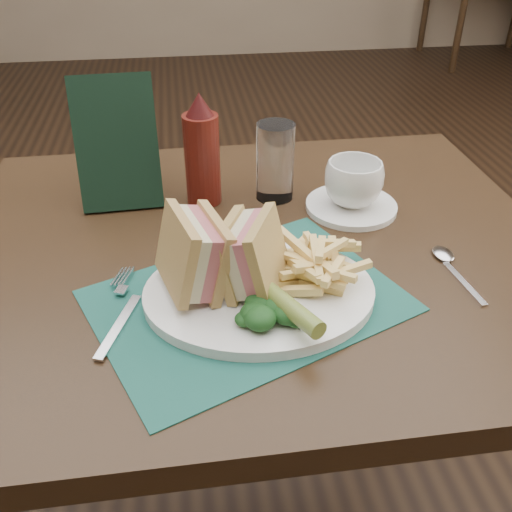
{
  "coord_description": "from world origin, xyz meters",
  "views": [
    {
      "loc": [
        -0.1,
        -1.22,
        1.21
      ],
      "look_at": [
        -0.02,
        -0.6,
        0.8
      ],
      "focal_mm": 40.0,
      "sensor_mm": 36.0,
      "label": 1
    }
  ],
  "objects_px": {
    "table_main": "(258,411)",
    "plate": "(259,293)",
    "table_bg_right": "(492,8)",
    "saucer": "(351,206)",
    "ketchup_bottle": "(202,150)",
    "check_presenter": "(117,144)",
    "coffee_cup": "(354,183)",
    "sandwich_half_b": "(236,251)",
    "sandwich_half_a": "(177,257)",
    "drinking_glass": "(275,162)",
    "placemat": "(247,301)"
  },
  "relations": [
    {
      "from": "drinking_glass",
      "to": "placemat",
      "type": "bearing_deg",
      "value": -106.48
    },
    {
      "from": "placemat",
      "to": "saucer",
      "type": "xyz_separation_m",
      "value": [
        0.2,
        0.22,
        0.0
      ]
    },
    {
      "from": "placemat",
      "to": "check_presenter",
      "type": "distance_m",
      "value": 0.36
    },
    {
      "from": "sandwich_half_b",
      "to": "drinking_glass",
      "type": "xyz_separation_m",
      "value": [
        0.09,
        0.26,
        -0.0
      ]
    },
    {
      "from": "plate",
      "to": "coffee_cup",
      "type": "distance_m",
      "value": 0.29
    },
    {
      "from": "sandwich_half_a",
      "to": "table_main",
      "type": "bearing_deg",
      "value": 31.43
    },
    {
      "from": "sandwich_half_a",
      "to": "drinking_glass",
      "type": "height_order",
      "value": "drinking_glass"
    },
    {
      "from": "placemat",
      "to": "sandwich_half_a",
      "type": "bearing_deg",
      "value": 172.74
    },
    {
      "from": "sandwich_half_a",
      "to": "coffee_cup",
      "type": "bearing_deg",
      "value": 20.86
    },
    {
      "from": "coffee_cup",
      "to": "check_presenter",
      "type": "relative_size",
      "value": 0.44
    },
    {
      "from": "check_presenter",
      "to": "table_bg_right",
      "type": "bearing_deg",
      "value": 51.29
    },
    {
      "from": "plate",
      "to": "sandwich_half_a",
      "type": "height_order",
      "value": "sandwich_half_a"
    },
    {
      "from": "drinking_glass",
      "to": "check_presenter",
      "type": "bearing_deg",
      "value": 175.61
    },
    {
      "from": "table_bg_right",
      "to": "coffee_cup",
      "type": "height_order",
      "value": "coffee_cup"
    },
    {
      "from": "placemat",
      "to": "coffee_cup",
      "type": "height_order",
      "value": "coffee_cup"
    },
    {
      "from": "table_main",
      "to": "placemat",
      "type": "relative_size",
      "value": 2.37
    },
    {
      "from": "placemat",
      "to": "coffee_cup",
      "type": "distance_m",
      "value": 0.3
    },
    {
      "from": "table_bg_right",
      "to": "sandwich_half_b",
      "type": "xyz_separation_m",
      "value": [
        -2.35,
        -3.71,
        0.44
      ]
    },
    {
      "from": "sandwich_half_b",
      "to": "ketchup_bottle",
      "type": "xyz_separation_m",
      "value": [
        -0.03,
        0.26,
        0.03
      ]
    },
    {
      "from": "table_bg_right",
      "to": "check_presenter",
      "type": "relative_size",
      "value": 4.21
    },
    {
      "from": "table_main",
      "to": "placemat",
      "type": "height_order",
      "value": "placemat"
    },
    {
      "from": "plate",
      "to": "drinking_glass",
      "type": "bearing_deg",
      "value": 78.53
    },
    {
      "from": "placemat",
      "to": "drinking_glass",
      "type": "xyz_separation_m",
      "value": [
        0.08,
        0.28,
        0.06
      ]
    },
    {
      "from": "placemat",
      "to": "sandwich_half_a",
      "type": "height_order",
      "value": "sandwich_half_a"
    },
    {
      "from": "placemat",
      "to": "drinking_glass",
      "type": "distance_m",
      "value": 0.3
    },
    {
      "from": "table_bg_right",
      "to": "drinking_glass",
      "type": "height_order",
      "value": "drinking_glass"
    },
    {
      "from": "table_bg_right",
      "to": "drinking_glass",
      "type": "relative_size",
      "value": 6.92
    },
    {
      "from": "sandwich_half_b",
      "to": "check_presenter",
      "type": "relative_size",
      "value": 0.47
    },
    {
      "from": "sandwich_half_b",
      "to": "ketchup_bottle",
      "type": "relative_size",
      "value": 0.54
    },
    {
      "from": "coffee_cup",
      "to": "ketchup_bottle",
      "type": "xyz_separation_m",
      "value": [
        -0.24,
        0.06,
        0.05
      ]
    },
    {
      "from": "sandwich_half_b",
      "to": "drinking_glass",
      "type": "distance_m",
      "value": 0.28
    },
    {
      "from": "saucer",
      "to": "check_presenter",
      "type": "distance_m",
      "value": 0.39
    },
    {
      "from": "plate",
      "to": "placemat",
      "type": "bearing_deg",
      "value": -166.37
    },
    {
      "from": "placemat",
      "to": "saucer",
      "type": "relative_size",
      "value": 2.54
    },
    {
      "from": "ketchup_bottle",
      "to": "check_presenter",
      "type": "height_order",
      "value": "check_presenter"
    },
    {
      "from": "table_main",
      "to": "sandwich_half_a",
      "type": "height_order",
      "value": "sandwich_half_a"
    },
    {
      "from": "table_main",
      "to": "plate",
      "type": "relative_size",
      "value": 3.0
    },
    {
      "from": "table_bg_right",
      "to": "saucer",
      "type": "bearing_deg",
      "value": -121.27
    },
    {
      "from": "coffee_cup",
      "to": "check_presenter",
      "type": "bearing_deg",
      "value": 167.88
    },
    {
      "from": "table_main",
      "to": "sandwich_half_b",
      "type": "bearing_deg",
      "value": -111.12
    },
    {
      "from": "saucer",
      "to": "drinking_glass",
      "type": "relative_size",
      "value": 1.15
    },
    {
      "from": "coffee_cup",
      "to": "sandwich_half_a",
      "type": "bearing_deg",
      "value": -143.93
    },
    {
      "from": "plate",
      "to": "ketchup_bottle",
      "type": "xyz_separation_m",
      "value": [
        -0.05,
        0.28,
        0.08
      ]
    },
    {
      "from": "sandwich_half_b",
      "to": "drinking_glass",
      "type": "relative_size",
      "value": 0.77
    },
    {
      "from": "sandwich_half_b",
      "to": "drinking_glass",
      "type": "bearing_deg",
      "value": 94.68
    },
    {
      "from": "placemat",
      "to": "sandwich_half_b",
      "type": "distance_m",
      "value": 0.07
    },
    {
      "from": "drinking_glass",
      "to": "check_presenter",
      "type": "distance_m",
      "value": 0.26
    },
    {
      "from": "table_bg_right",
      "to": "ketchup_bottle",
      "type": "distance_m",
      "value": 4.21
    },
    {
      "from": "coffee_cup",
      "to": "drinking_glass",
      "type": "relative_size",
      "value": 0.73
    },
    {
      "from": "table_bg_right",
      "to": "ketchup_bottle",
      "type": "relative_size",
      "value": 4.84
    }
  ]
}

